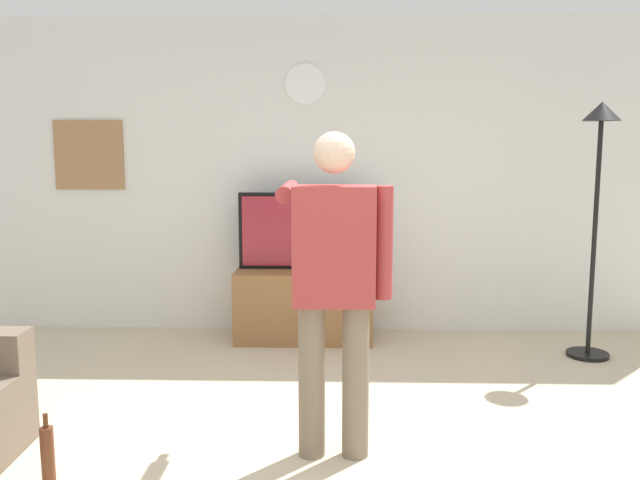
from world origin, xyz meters
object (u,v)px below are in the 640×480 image
object	(u,v)px
framed_picture	(89,155)
tv_stand	(304,304)
television	(304,231)
wall_clock	(305,84)
floor_lamp	(598,177)
person_standing_nearer_lamp	(334,277)
beverage_bottle	(48,455)

from	to	relation	value
framed_picture	tv_stand	bearing A→B (deg)	-8.93
television	wall_clock	world-z (taller)	wall_clock
wall_clock	television	bearing A→B (deg)	-90.00
floor_lamp	person_standing_nearer_lamp	xyz separation A→B (m)	(-1.96, -1.72, -0.42)
framed_picture	beverage_bottle	xyz separation A→B (m)	(0.76, -2.80, -1.39)
tv_stand	person_standing_nearer_lamp	bearing A→B (deg)	-82.89
wall_clock	person_standing_nearer_lamp	world-z (taller)	wall_clock
wall_clock	beverage_bottle	world-z (taller)	wall_clock
framed_picture	television	bearing A→B (deg)	-7.54
wall_clock	framed_picture	bearing A→B (deg)	179.85
wall_clock	floor_lamp	xyz separation A→B (m)	(2.23, -0.71, -0.74)
wall_clock	floor_lamp	world-z (taller)	wall_clock
person_standing_nearer_lamp	beverage_bottle	distance (m)	1.65
wall_clock	person_standing_nearer_lamp	xyz separation A→B (m)	(0.27, -2.42, -1.17)
television	wall_clock	size ratio (longest dim) A/B	3.22
framed_picture	floor_lamp	size ratio (longest dim) A/B	0.31
person_standing_nearer_lamp	beverage_bottle	world-z (taller)	person_standing_nearer_lamp
floor_lamp	beverage_bottle	xyz separation A→B (m)	(-3.35, -2.09, -1.24)
television	person_standing_nearer_lamp	size ratio (longest dim) A/B	0.64
tv_stand	floor_lamp	distance (m)	2.52
person_standing_nearer_lamp	television	bearing A→B (deg)	96.96
tv_stand	beverage_bottle	bearing A→B (deg)	-113.98
floor_lamp	person_standing_nearer_lamp	distance (m)	2.64
television	framed_picture	bearing A→B (deg)	172.46
floor_lamp	person_standing_nearer_lamp	size ratio (longest dim) A/B	1.14
tv_stand	beverage_bottle	world-z (taller)	tv_stand
floor_lamp	beverage_bottle	bearing A→B (deg)	-148.03
framed_picture	person_standing_nearer_lamp	world-z (taller)	framed_picture
television	person_standing_nearer_lamp	bearing A→B (deg)	-83.04
beverage_bottle	framed_picture	bearing A→B (deg)	105.23
television	floor_lamp	world-z (taller)	floor_lamp
television	tv_stand	bearing A→B (deg)	-90.00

